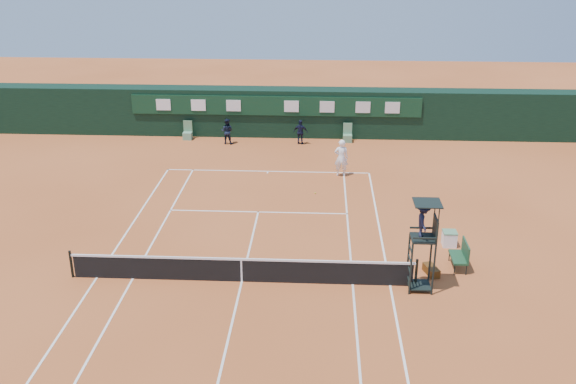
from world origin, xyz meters
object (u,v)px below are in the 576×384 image
(player, at_px, (341,158))
(tennis_net, at_px, (241,269))
(umpire_chair, at_px, (424,228))
(player_bench, at_px, (461,254))
(cooler, at_px, (449,238))

(player, bearing_deg, tennis_net, 71.93)
(umpire_chair, distance_m, player_bench, 3.09)
(tennis_net, height_order, cooler, tennis_net)
(tennis_net, distance_m, player_bench, 8.45)
(umpire_chair, relative_size, player_bench, 2.85)
(tennis_net, height_order, player, player)
(umpire_chair, distance_m, cooler, 4.50)
(cooler, bearing_deg, player, 118.03)
(player, bearing_deg, cooler, 119.00)
(player, bearing_deg, player_bench, 114.72)
(tennis_net, bearing_deg, player_bench, 10.16)
(cooler, bearing_deg, player_bench, -87.12)
(cooler, bearing_deg, tennis_net, -157.57)
(cooler, bearing_deg, umpire_chair, -115.86)
(tennis_net, distance_m, player, 12.10)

